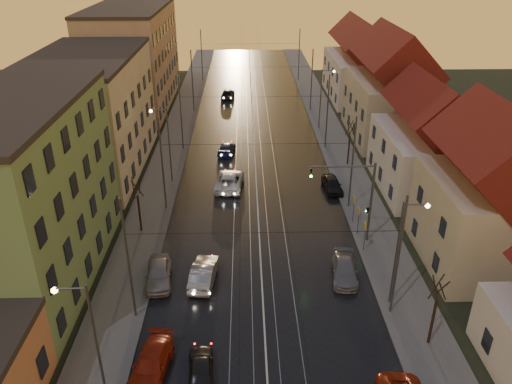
{
  "coord_description": "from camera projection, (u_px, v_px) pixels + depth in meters",
  "views": [
    {
      "loc": [
        -1.14,
        -17.33,
        22.63
      ],
      "look_at": [
        -0.21,
        22.02,
        2.72
      ],
      "focal_mm": 35.0,
      "sensor_mm": 36.0,
      "label": 1
    }
  ],
  "objects": [
    {
      "name": "driving_car_1",
      "position": [
        204.0,
        273.0,
        36.67
      ],
      "size": [
        2.1,
        4.81,
        1.54
      ],
      "primitive_type": "imported",
      "rotation": [
        0.0,
        0.0,
        3.04
      ],
      "color": "#929297",
      "rests_on": "ground"
    },
    {
      "name": "parked_right_2",
      "position": [
        332.0,
        184.0,
        50.12
      ],
      "size": [
        1.95,
        4.19,
        1.39
      ],
      "primitive_type": "imported",
      "rotation": [
        0.0,
        0.0,
        0.08
      ],
      "color": "black",
      "rests_on": "ground"
    },
    {
      "name": "catenary_pole_l_1",
      "position": [
        128.0,
        261.0,
        31.51
      ],
      "size": [
        0.16,
        0.16,
        9.0
      ],
      "primitive_type": "cylinder",
      "color": "#595B60",
      "rests_on": "ground"
    },
    {
      "name": "street_lamp_0",
      "position": [
        89.0,
        335.0,
        25.08
      ],
      "size": [
        1.75,
        0.32,
        8.0
      ],
      "color": "#595B60",
      "rests_on": "ground"
    },
    {
      "name": "road",
      "position": [
        254.0,
        146.0,
        61.37
      ],
      "size": [
        16.0,
        120.0,
        0.04
      ],
      "primitive_type": "cube",
      "color": "black",
      "rests_on": "ground"
    },
    {
      "name": "bare_tree_0",
      "position": [
        139.0,
        207.0,
        42.2
      ],
      "size": [
        1.09,
        1.09,
        5.11
      ],
      "color": "black",
      "rests_on": "ground"
    },
    {
      "name": "driving_car_0",
      "position": [
        201.0,
        368.0,
        28.74
      ],
      "size": [
        1.75,
        3.75,
        1.24
      ],
      "primitive_type": "imported",
      "rotation": [
        0.0,
        0.0,
        3.22
      ],
      "color": "black",
      "rests_on": "ground"
    },
    {
      "name": "sidewalk_right",
      "position": [
        335.0,
        145.0,
        61.56
      ],
      "size": [
        4.0,
        120.0,
        0.15
      ],
      "primitive_type": "cube",
      "color": "#4C4C4C",
      "rests_on": "ground"
    },
    {
      "name": "house_right_2",
      "position": [
        430.0,
        145.0,
        48.94
      ],
      "size": [
        9.18,
        12.24,
        9.2
      ],
      "color": "silver",
      "rests_on": "ground"
    },
    {
      "name": "street_lamp_1",
      "position": [
        402.0,
        244.0,
        32.61
      ],
      "size": [
        1.75,
        0.32,
        8.0
      ],
      "color": "#595B60",
      "rests_on": "ground"
    },
    {
      "name": "sidewalk_left",
      "position": [
        173.0,
        146.0,
        61.13
      ],
      "size": [
        4.0,
        120.0,
        0.15
      ],
      "primitive_type": "cube",
      "color": "#4C4C4C",
      "rests_on": "ground"
    },
    {
      "name": "tram_rail_2",
      "position": [
        260.0,
        145.0,
        61.37
      ],
      "size": [
        0.06,
        120.0,
        0.03
      ],
      "primitive_type": "cube",
      "color": "gray",
      "rests_on": "road"
    },
    {
      "name": "apartment_left_3",
      "position": [
        134.0,
        58.0,
        73.91
      ],
      "size": [
        10.0,
        24.0,
        14.0
      ],
      "primitive_type": "cube",
      "color": "#987662",
      "rests_on": "ground"
    },
    {
      "name": "tram_rail_0",
      "position": [
        236.0,
        146.0,
        61.31
      ],
      "size": [
        0.06,
        120.0,
        0.03
      ],
      "primitive_type": "cube",
      "color": "gray",
      "rests_on": "road"
    },
    {
      "name": "bare_tree_1",
      "position": [
        434.0,
        313.0,
        30.15
      ],
      "size": [
        1.09,
        1.09,
        5.11
      ],
      "color": "black",
      "rests_on": "ground"
    },
    {
      "name": "bare_tree_2",
      "position": [
        349.0,
        144.0,
        55.13
      ],
      "size": [
        1.09,
        1.09,
        5.11
      ],
      "color": "black",
      "rests_on": "ground"
    },
    {
      "name": "catenary_pole_l_3",
      "position": [
        181.0,
        114.0,
        58.27
      ],
      "size": [
        0.16,
        0.16,
        9.0
      ],
      "primitive_type": "cylinder",
      "color": "#595B60",
      "rests_on": "ground"
    },
    {
      "name": "parked_left_3",
      "position": [
        159.0,
        273.0,
        36.64
      ],
      "size": [
        2.25,
        4.59,
        1.51
      ],
      "primitive_type": "imported",
      "rotation": [
        0.0,
        0.0,
        0.11
      ],
      "color": "#A7A7AC",
      "rests_on": "ground"
    },
    {
      "name": "apartment_left_1",
      "position": [
        12.0,
        198.0,
        34.88
      ],
      "size": [
        10.0,
        18.0,
        13.0
      ],
      "primitive_type": "cube",
      "color": "#6D8D5A",
      "rests_on": "ground"
    },
    {
      "name": "catenary_pole_l_4",
      "position": [
        192.0,
        81.0,
        71.66
      ],
      "size": [
        0.16,
        0.16,
        9.0
      ],
      "primitive_type": "cylinder",
      "color": "#595B60",
      "rests_on": "ground"
    },
    {
      "name": "catenary_pole_r_3",
      "position": [
        327.0,
        113.0,
        58.64
      ],
      "size": [
        0.16,
        0.16,
        9.0
      ],
      "primitive_type": "cylinder",
      "color": "#595B60",
      "rests_on": "ground"
    },
    {
      "name": "driving_car_4",
      "position": [
        228.0,
        94.0,
        79.51
      ],
      "size": [
        2.26,
        4.69,
        1.55
      ],
      "primitive_type": "imported",
      "rotation": [
        0.0,
        0.0,
        3.04
      ],
      "color": "black",
      "rests_on": "ground"
    },
    {
      "name": "driving_car_3",
      "position": [
        227.0,
        149.0,
        58.89
      ],
      "size": [
        2.27,
        4.51,
        1.25
      ],
      "primitive_type": "imported",
      "rotation": [
        0.0,
        0.0,
        3.02
      ],
      "color": "#181F49",
      "rests_on": "ground"
    },
    {
      "name": "catenary_pole_r_1",
      "position": [
        398.0,
        258.0,
        31.88
      ],
      "size": [
        0.16,
        0.16,
        9.0
      ],
      "primitive_type": "cylinder",
      "color": "#595B60",
      "rests_on": "ground"
    },
    {
      "name": "catenary_pole_r_4",
      "position": [
        312.0,
        81.0,
        72.02
      ],
      "size": [
        0.16,
        0.16,
        9.0
      ],
      "primitive_type": "cylinder",
      "color": "#595B60",
      "rests_on": "ground"
    },
    {
      "name": "tram_rail_1",
      "position": [
        248.0,
        146.0,
        61.34
      ],
      "size": [
        0.06,
        120.0,
        0.03
      ],
      "primitive_type": "cube",
      "color": "gray",
      "rests_on": "road"
    },
    {
      "name": "catenary_pole_l_5",
      "position": [
        202.0,
        56.0,
        87.71
      ],
      "size": [
        0.16,
        0.16,
        9.0
      ],
      "primitive_type": "cylinder",
      "color": "#595B60",
      "rests_on": "ground"
    },
    {
      "name": "catenary_pole_l_2",
      "position": [
        162.0,
        166.0,
        44.89
      ],
      "size": [
        0.16,
        0.16,
        9.0
      ],
      "primitive_type": "cylinder",
      "color": "#595B60",
      "rests_on": "ground"
    },
    {
      "name": "traffic_light_mast",
      "position": [
        360.0,
        193.0,
        39.85
      ],
      "size": [
        5.3,
        0.32,
        7.2
      ],
      "color": "#595B60",
      "rests_on": "ground"
    },
    {
      "name": "tram_rail_3",
      "position": [
        272.0,
        145.0,
        61.4
      ],
      "size": [
        0.06,
        120.0,
        0.03
      ],
      "primitive_type": "cube",
      "color": "gray",
      "rests_on": "road"
    },
    {
      "name": "catenary_pole_r_2",
      "position": [
        352.0,
        164.0,
        45.26
      ],
      "size": [
        0.16,
        0.16,
        9.0
      ],
      "primitive_type": "cylinder",
      "color": "#595B60",
      "rests_on": "ground"
    },
    {
      "name": "house_right_4",
      "position": [
        360.0,
        66.0,
        78.2
      ],
      "size": [
        9.18,
        16.32,
        10.0
      ],
      "color": "silver",
      "rests_on": "ground"
    },
    {
      "name": "street_lamp_3",
      "position": [
        323.0,
        93.0,
        64.72
      ],
      "size": [
        1.75,
        0.32,
        8.0
      ],
      "color": "#595B60",
      "rests_on": "ground"
    },
    {
      "name": "catenary_pole_r_5",
      "position": [
        299.0,
        55.0,
        88.08
      ],
      "size": [
        0.16,
        0.16,
        9.0
      ],
      "primitive_type": "cylinder",
      "color": "#595B60",
      "rests_on": "ground"
    },
    {
      "name": "driving_car_2",
      "position": [
        229.0,
        180.0,
        50.73
      ],
      "size": [
        3.13,
        5.86,
        1.57
      ],
      "primitive_type": "imported",
      "rotation": [
        0.0,
        0.0,
        3.05
      ],
      "color": "silver",
      "rests_on": "ground"
    },
    {
      "name": "house_right_3",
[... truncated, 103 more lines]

